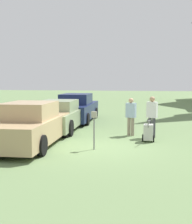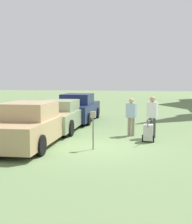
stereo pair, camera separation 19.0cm
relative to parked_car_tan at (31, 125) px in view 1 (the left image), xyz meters
The scene contains 8 objects.
ground_plane 2.70m from the parked_car_tan, ahead, with size 120.00×120.00×0.00m, color #607A4C.
parked_car_tan is the anchor object (origin of this frame).
parked_car_sage 3.50m from the parked_car_tan, 90.00° to the left, with size 2.09×5.06×1.45m.
parked_car_navy 6.88m from the parked_car_tan, 90.00° to the left, with size 2.14×5.32×1.61m.
parking_meter 2.46m from the parked_car_tan, ahead, with size 0.18×0.09×1.33m.
person_worker 4.39m from the parked_car_tan, 37.43° to the left, with size 0.47×0.33×1.63m.
person_supervisor 4.98m from the parked_car_tan, 28.35° to the left, with size 0.47×0.34×1.73m.
equipment_cart 4.50m from the parked_car_tan, 18.40° to the left, with size 0.47×0.99×1.00m.
Camera 1 is at (1.87, -10.77, 2.40)m, focal length 50.00 mm.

